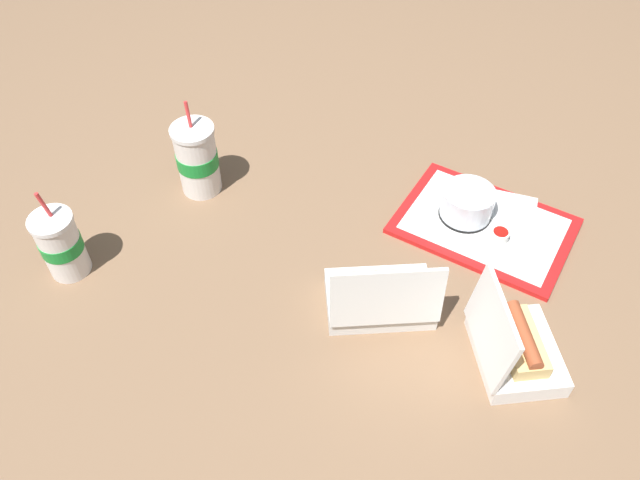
# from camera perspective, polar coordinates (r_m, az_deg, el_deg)

# --- Properties ---
(ground_plane) EXTENTS (3.20, 3.20, 0.00)m
(ground_plane) POSITION_cam_1_polar(r_m,az_deg,el_deg) (1.32, 1.76, -2.23)
(ground_plane) COLOR brown
(food_tray) EXTENTS (0.40, 0.31, 0.01)m
(food_tray) POSITION_cam_1_polar(r_m,az_deg,el_deg) (1.43, 14.76, 1.28)
(food_tray) COLOR red
(food_tray) RESTS_ON ground_plane
(cake_container) EXTENTS (0.12, 0.12, 0.07)m
(cake_container) POSITION_cam_1_polar(r_m,az_deg,el_deg) (1.41, 13.30, 3.21)
(cake_container) COLOR black
(cake_container) RESTS_ON food_tray
(ketchup_cup) EXTENTS (0.04, 0.04, 0.02)m
(ketchup_cup) POSITION_cam_1_polar(r_m,az_deg,el_deg) (1.39, 16.12, 0.43)
(ketchup_cup) COLOR white
(ketchup_cup) RESTS_ON food_tray
(napkin_stack) EXTENTS (0.11, 0.11, 0.00)m
(napkin_stack) POSITION_cam_1_polar(r_m,az_deg,el_deg) (1.47, 17.26, 2.74)
(napkin_stack) COLOR white
(napkin_stack) RESTS_ON food_tray
(plastic_fork) EXTENTS (0.11, 0.05, 0.00)m
(plastic_fork) POSITION_cam_1_polar(r_m,az_deg,el_deg) (1.38, 17.59, -1.27)
(plastic_fork) COLOR white
(plastic_fork) RESTS_ON food_tray
(clamshell_hotdog_left) EXTENTS (0.22, 0.23, 0.18)m
(clamshell_hotdog_left) POSITION_cam_1_polar(r_m,az_deg,el_deg) (1.20, 17.35, -9.29)
(clamshell_hotdog_left) COLOR white
(clamshell_hotdog_left) RESTS_ON ground_plane
(clamshell_hotdog_center) EXTENTS (0.25, 0.22, 0.18)m
(clamshell_hotdog_center) POSITION_cam_1_polar(r_m,az_deg,el_deg) (1.22, 5.54, -5.06)
(clamshell_hotdog_center) COLOR white
(clamshell_hotdog_center) RESTS_ON ground_plane
(soda_cup_front) EXTENTS (0.10, 0.10, 0.23)m
(soda_cup_front) POSITION_cam_1_polar(r_m,az_deg,el_deg) (1.45, -11.16, 7.29)
(soda_cup_front) COLOR white
(soda_cup_front) RESTS_ON ground_plane
(soda_cup_back) EXTENTS (0.09, 0.09, 0.21)m
(soda_cup_back) POSITION_cam_1_polar(r_m,az_deg,el_deg) (1.36, -22.60, -0.37)
(soda_cup_back) COLOR white
(soda_cup_back) RESTS_ON ground_plane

